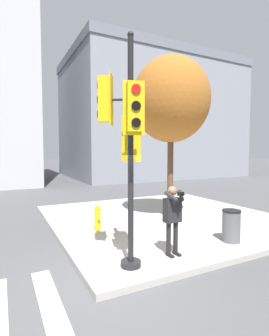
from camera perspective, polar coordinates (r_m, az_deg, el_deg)
ground_plane at (r=5.63m, az=-4.88°, el=-23.67°), size 160.00×160.00×0.00m
sidewalk_corner at (r=10.07m, az=6.29°, el=-10.78°), size 8.00×8.00×0.14m
traffic_signal_pole at (r=5.43m, az=-1.90°, el=7.53°), size 1.07×1.31×4.84m
person_photographer at (r=6.25m, az=8.32°, el=-9.86°), size 0.50×0.53×1.63m
street_tree at (r=9.62m, az=7.93°, el=14.44°), size 2.74×2.74×5.76m
fire_hydrant at (r=8.24m, az=-8.04°, el=-10.75°), size 0.19×0.25×0.79m
trash_bin at (r=7.67m, az=20.31°, el=-11.71°), size 0.49×0.49×0.86m
building_right at (r=28.72m, az=3.23°, el=10.47°), size 17.03×12.17×11.92m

